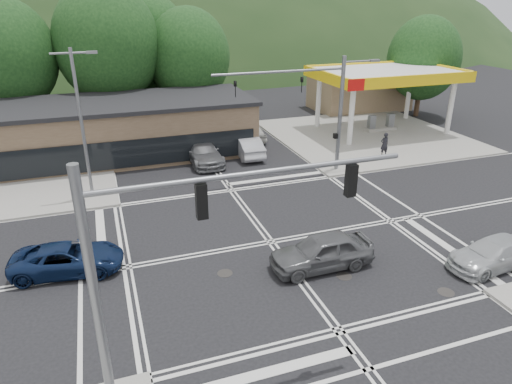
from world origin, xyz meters
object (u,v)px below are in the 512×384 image
object	(u,v)px
car_silver_east	(494,253)
pedestrian	(384,144)
car_queue_a	(247,146)
car_northbound	(202,152)
car_queue_b	(251,132)
car_blue_west	(68,259)
car_grey_center	(322,251)

from	to	relation	value
car_silver_east	pedestrian	xyz separation A→B (m)	(4.07, 14.98, 0.41)
car_queue_a	car_northbound	size ratio (longest dim) A/B	0.87
car_queue_a	pedestrian	xyz separation A→B (m)	(9.86, -4.02, 0.28)
car_queue_a	car_queue_b	xyz separation A→B (m)	(1.72, 3.89, -0.11)
car_blue_west	car_northbound	distance (m)	15.58
car_blue_west	car_grey_center	size ratio (longest dim) A/B	1.01
car_grey_center	car_northbound	xyz separation A→B (m)	(-1.86, 16.04, -0.01)
car_grey_center	pedestrian	world-z (taller)	pedestrian
car_silver_east	car_blue_west	bearing A→B (deg)	-111.68
car_silver_east	car_northbound	bearing A→B (deg)	-156.91
car_silver_east	car_queue_b	size ratio (longest dim) A/B	1.15
car_queue_b	pedestrian	bearing A→B (deg)	133.82
car_blue_west	car_grey_center	xyz separation A→B (m)	(11.02, -3.44, 0.15)
pedestrian	car_grey_center	bearing A→B (deg)	46.51
car_grey_center	car_queue_a	world-z (taller)	car_grey_center
car_queue_b	car_northbound	world-z (taller)	car_northbound
car_queue_b	pedestrian	size ratio (longest dim) A/B	2.17
car_queue_a	pedestrian	size ratio (longest dim) A/B	2.61
car_silver_east	car_queue_a	world-z (taller)	car_queue_a
car_queue_a	car_silver_east	bearing A→B (deg)	108.87
car_queue_b	car_northbound	xyz separation A→B (m)	(-5.35, -4.29, 0.13)
pedestrian	car_blue_west	bearing A→B (deg)	21.27
car_blue_west	car_queue_a	xyz separation A→B (m)	(12.79, 13.00, 0.13)
car_grey_center	car_queue_a	distance (m)	16.53
car_grey_center	pedestrian	bearing A→B (deg)	137.08
car_queue_b	car_northbound	distance (m)	6.86
car_blue_west	car_silver_east	xyz separation A→B (m)	(18.58, -6.00, -0.00)
car_queue_a	car_queue_b	bearing A→B (deg)	-111.92
car_queue_a	car_queue_b	distance (m)	4.25
car_northbound	pedestrian	bearing A→B (deg)	-17.36
car_grey_center	car_silver_east	xyz separation A→B (m)	(7.57, -2.56, -0.15)
car_queue_a	car_queue_b	world-z (taller)	car_queue_a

